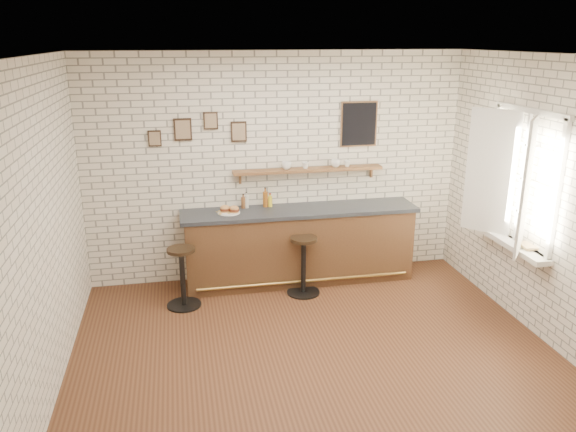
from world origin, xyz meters
name	(u,v)px	position (x,y,z in m)	size (l,w,h in m)	color
ground	(311,346)	(0.00, 0.00, 0.00)	(5.00, 5.00, 0.00)	brown
bar_counter	(300,245)	(0.24, 1.70, 0.51)	(3.10, 0.65, 1.01)	#54361F
sandwich_plate	(229,213)	(-0.69, 1.70, 1.02)	(0.28, 0.28, 0.01)	white
ciabatta_sandwich	(230,209)	(-0.67, 1.70, 1.06)	(0.26, 0.18, 0.08)	tan
potato_chips	(228,212)	(-0.70, 1.70, 1.02)	(0.25, 0.20, 0.00)	gold
bitters_bottle_brown	(243,202)	(-0.47, 1.88, 1.09)	(0.06, 0.06, 0.19)	brown
bitters_bottle_white	(247,201)	(-0.43, 1.88, 1.10)	(0.06, 0.06, 0.22)	beige
bitters_bottle_amber	(265,199)	(-0.18, 1.88, 1.12)	(0.06, 0.06, 0.26)	#955118
condiment_bottle_yellow	(270,201)	(-0.12, 1.88, 1.09)	(0.06, 0.06, 0.18)	yellow
bar_stool_left	(182,275)	(-1.31, 1.23, 0.40)	(0.42, 0.42, 0.75)	black
bar_stool_right	(304,264)	(0.20, 1.29, 0.41)	(0.43, 0.43, 0.76)	black
wall_shelf	(308,170)	(0.40, 1.90, 1.48)	(2.00, 0.18, 0.18)	brown
shelf_cup_a	(287,165)	(0.11, 1.90, 1.55)	(0.13, 0.13, 0.10)	white
shelf_cup_b	(305,165)	(0.36, 1.90, 1.54)	(0.09, 0.09, 0.08)	white
shelf_cup_c	(335,163)	(0.77, 1.90, 1.55)	(0.13, 0.13, 0.10)	white
shelf_cup_d	(347,164)	(0.93, 1.90, 1.54)	(0.09, 0.09, 0.08)	white
back_wall_decor	(294,126)	(0.23, 1.98, 2.05)	(2.96, 0.02, 0.56)	black
window_sill	(509,242)	(2.40, 0.30, 0.90)	(0.20, 1.35, 0.06)	white
casement_window	(513,179)	(2.36, 0.30, 1.65)	(0.40, 1.30, 1.56)	white
book_lower	(522,247)	(2.38, 0.03, 0.94)	(0.16, 0.22, 0.02)	tan
book_upper	(522,245)	(2.38, 0.03, 0.96)	(0.17, 0.24, 0.02)	tan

